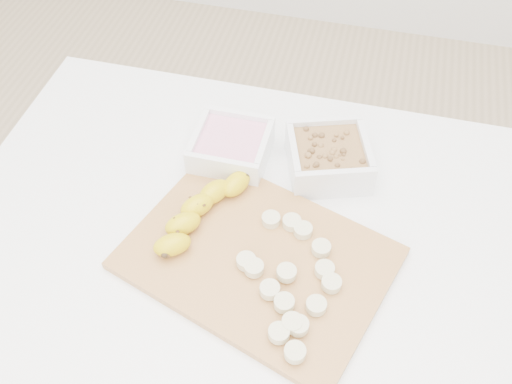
% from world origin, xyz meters
% --- Properties ---
extents(table, '(1.00, 0.70, 0.75)m').
position_xyz_m(table, '(0.00, 0.00, 0.65)').
color(table, white).
rests_on(table, ground).
extents(bowl_yogurt, '(0.13, 0.13, 0.06)m').
position_xyz_m(bowl_yogurt, '(-0.07, 0.14, 0.78)').
color(bowl_yogurt, white).
rests_on(bowl_yogurt, table).
extents(bowl_granola, '(0.17, 0.17, 0.06)m').
position_xyz_m(bowl_granola, '(0.10, 0.16, 0.78)').
color(bowl_granola, white).
rests_on(bowl_granola, table).
extents(cutting_board, '(0.46, 0.39, 0.01)m').
position_xyz_m(cutting_board, '(0.02, -0.06, 0.76)').
color(cutting_board, '#C58A49').
rests_on(cutting_board, table).
extents(banana, '(0.16, 0.20, 0.04)m').
position_xyz_m(banana, '(-0.08, -0.01, 0.78)').
color(banana, gold).
rests_on(banana, cutting_board).
extents(banana_slices, '(0.16, 0.25, 0.02)m').
position_xyz_m(banana_slices, '(0.08, -0.09, 0.77)').
color(banana_slices, beige).
rests_on(banana_slices, cutting_board).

